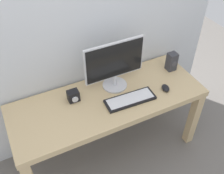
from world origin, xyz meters
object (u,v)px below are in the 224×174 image
Objects in this scene: mouse at (166,88)px; speaker_right at (172,62)px; monitor at (115,64)px; keyboard_primary at (130,99)px; audio_controller at (73,96)px; desk at (108,107)px.

mouse is 0.33m from speaker_right.
monitor is 1.23× the size of keyboard_primary.
speaker_right is at bearing -0.66° from audio_controller.
speaker_right is (0.61, -0.03, -0.15)m from monitor.
audio_controller is (-0.41, -0.02, -0.20)m from monitor.
keyboard_primary is (0.03, -0.24, -0.23)m from monitor.
speaker_right reaches higher than mouse.
desk is 3.12× the size of monitor.
audio_controller reaches higher than mouse.
monitor reaches higher than mouse.
monitor is 5.64× the size of mouse.
mouse is at bearing -133.88° from speaker_right.
desk is 3.84× the size of keyboard_primary.
speaker_right reaches higher than desk.
audio_controller is at bearing -177.04° from monitor.
desk is at bearing -172.17° from speaker_right.
mouse is at bearing -34.01° from monitor.
monitor is (0.13, 0.14, 0.35)m from desk.
monitor is 2.99× the size of speaker_right.
speaker_right is 1.86× the size of audio_controller.
mouse is 0.98× the size of audio_controller.
speaker_right is at bearing 60.43° from mouse.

